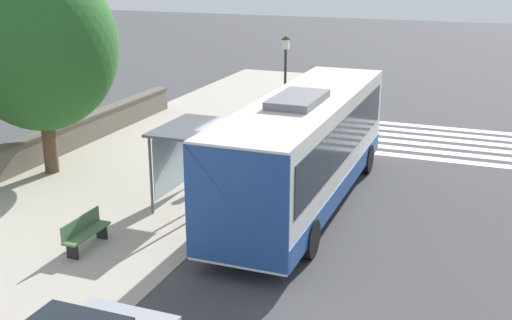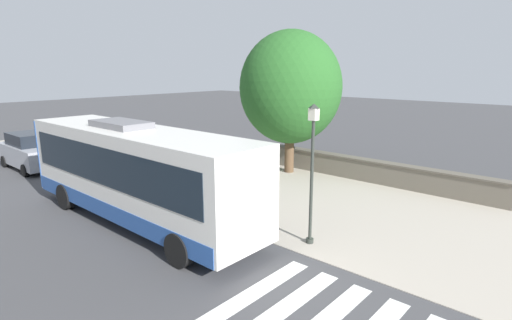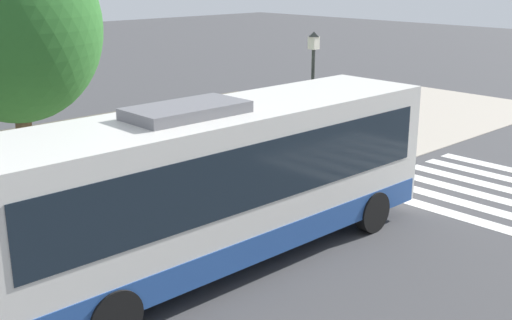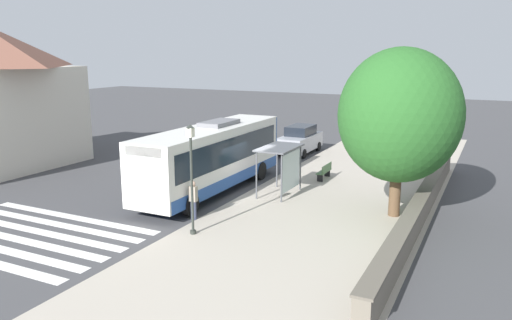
# 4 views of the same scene
# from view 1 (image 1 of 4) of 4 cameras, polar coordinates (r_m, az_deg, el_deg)

# --- Properties ---
(ground_plane) EXTENTS (120.00, 120.00, 0.00)m
(ground_plane) POSITION_cam_1_polar(r_m,az_deg,el_deg) (19.98, -0.56, -3.55)
(ground_plane) COLOR #424244
(ground_plane) RESTS_ON ground
(sidewalk_plaza) EXTENTS (9.00, 44.00, 0.02)m
(sidewalk_plaza) POSITION_cam_1_polar(r_m,az_deg,el_deg) (21.92, -11.58, -1.92)
(sidewalk_plaza) COLOR #ADA393
(sidewalk_plaza) RESTS_ON ground
(crosswalk_stripes) EXTENTS (9.00, 5.25, 0.01)m
(crosswalk_stripes) POSITION_cam_1_polar(r_m,az_deg,el_deg) (27.08, 16.29, 1.50)
(crosswalk_stripes) COLOR silver
(crosswalk_stripes) RESTS_ON ground
(stone_wall) EXTENTS (0.60, 20.00, 1.09)m
(stone_wall) POSITION_cam_1_polar(r_m,az_deg,el_deg) (24.11, -19.83, 0.52)
(stone_wall) COLOR #6B6356
(stone_wall) RESTS_ON ground
(bus) EXTENTS (2.60, 10.68, 3.56)m
(bus) POSITION_cam_1_polar(r_m,az_deg,el_deg) (18.99, 4.36, 1.13)
(bus) COLOR silver
(bus) RESTS_ON ground
(bus_shelter) EXTENTS (1.61, 2.75, 2.44)m
(bus_shelter) POSITION_cam_1_polar(r_m,az_deg,el_deg) (19.28, -6.32, 1.84)
(bus_shelter) COLOR #515459
(bus_shelter) RESTS_ON ground
(pedestrian) EXTENTS (0.34, 0.23, 1.70)m
(pedestrian) POSITION_cam_1_polar(r_m,az_deg,el_deg) (23.44, 3.60, 2.23)
(pedestrian) COLOR #2D3347
(pedestrian) RESTS_ON ground
(bench) EXTENTS (0.40, 1.60, 0.88)m
(bench) POSITION_cam_1_polar(r_m,az_deg,el_deg) (17.15, -14.95, -6.19)
(bench) COLOR #4C7247
(bench) RESTS_ON ground
(street_lamp_near) EXTENTS (0.28, 0.28, 4.37)m
(street_lamp_near) POSITION_cam_1_polar(r_m,az_deg,el_deg) (24.75, 2.61, 6.87)
(street_lamp_near) COLOR #2D332D
(street_lamp_near) RESTS_ON ground
(shade_tree) EXTENTS (5.15, 5.15, 7.25)m
(shade_tree) POSITION_cam_1_polar(r_m,az_deg,el_deg) (22.62, -18.67, 9.58)
(shade_tree) COLOR brown
(shade_tree) RESTS_ON ground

